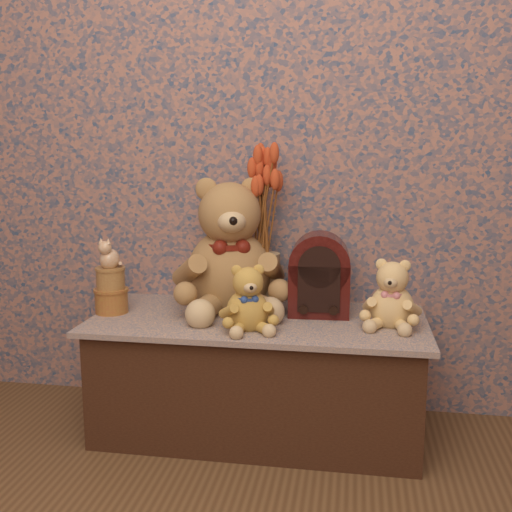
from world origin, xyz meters
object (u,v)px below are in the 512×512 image
(teddy_medium, at_px, (247,295))
(ceramic_vase, at_px, (263,280))
(biscuit_tin_lower, at_px, (112,301))
(teddy_small, at_px, (392,290))
(teddy_large, at_px, (229,239))
(cat_figurine, at_px, (109,252))
(cathedral_radio, at_px, (319,274))

(teddy_medium, distance_m, ceramic_vase, 0.30)
(ceramic_vase, height_order, biscuit_tin_lower, ceramic_vase)
(teddy_small, bearing_deg, biscuit_tin_lower, -169.84)
(teddy_large, bearing_deg, cat_figurine, -179.73)
(teddy_small, xyz_separation_m, cathedral_radio, (-0.26, 0.11, 0.03))
(teddy_medium, relative_size, cathedral_radio, 0.79)
(teddy_medium, height_order, ceramic_vase, teddy_medium)
(teddy_large, distance_m, teddy_medium, 0.32)
(teddy_small, xyz_separation_m, biscuit_tin_lower, (-1.04, -0.00, -0.08))
(ceramic_vase, bearing_deg, teddy_large, -161.79)
(teddy_small, height_order, ceramic_vase, teddy_small)
(teddy_large, distance_m, teddy_small, 0.64)
(cathedral_radio, relative_size, cat_figurine, 2.59)
(biscuit_tin_lower, bearing_deg, teddy_medium, -12.43)
(cat_figurine, bearing_deg, cathedral_radio, 16.57)
(cathedral_radio, xyz_separation_m, cat_figurine, (-0.78, -0.11, 0.08))
(teddy_medium, height_order, cathedral_radio, cathedral_radio)
(cathedral_radio, height_order, cat_figurine, cathedral_radio)
(ceramic_vase, bearing_deg, cat_figurine, -162.53)
(teddy_medium, bearing_deg, cat_figurine, 147.21)
(teddy_medium, height_order, biscuit_tin_lower, teddy_medium)
(teddy_large, distance_m, biscuit_tin_lower, 0.50)
(teddy_medium, xyz_separation_m, biscuit_tin_lower, (-0.55, 0.12, -0.08))
(cat_figurine, bearing_deg, teddy_medium, -3.74)
(teddy_large, height_order, cat_figurine, teddy_large)
(teddy_large, relative_size, ceramic_vase, 2.55)
(teddy_medium, bearing_deg, teddy_small, -6.58)
(biscuit_tin_lower, bearing_deg, ceramic_vase, 17.47)
(cathedral_radio, bearing_deg, ceramic_vase, 160.47)
(teddy_large, bearing_deg, biscuit_tin_lower, -179.73)
(ceramic_vase, height_order, cat_figurine, cat_figurine)
(ceramic_vase, distance_m, biscuit_tin_lower, 0.59)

